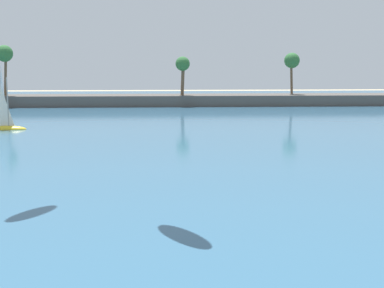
% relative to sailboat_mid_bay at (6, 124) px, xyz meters
% --- Properties ---
extents(sea, '(220.00, 116.19, 0.06)m').
position_rel_sailboat_mid_bay_xyz_m(sea, '(17.07, 11.26, -0.57)').
color(sea, '#33607F').
rests_on(sea, ground).
extents(palm_headland, '(80.26, 6.10, 11.41)m').
position_rel_sailboat_mid_bay_xyz_m(palm_headland, '(14.48, 29.45, 1.24)').
color(palm_headland, '#514C47').
rests_on(palm_headland, ground).
extents(sailboat_mid_bay, '(4.18, 1.34, 6.03)m').
position_rel_sailboat_mid_bay_xyz_m(sailboat_mid_bay, '(0.00, 0.00, 0.00)').
color(sailboat_mid_bay, yellow).
rests_on(sailboat_mid_bay, sea).
extents(sailboat_toward_headland, '(4.48, 6.31, 8.93)m').
position_rel_sailboat_mid_bay_xyz_m(sailboat_toward_headland, '(-5.16, 16.49, 0.26)').
color(sailboat_toward_headland, '#234793').
rests_on(sailboat_toward_headland, sea).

